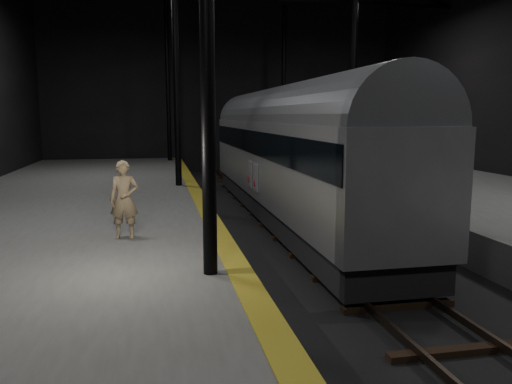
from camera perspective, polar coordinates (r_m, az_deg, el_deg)
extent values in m
plane|color=black|center=(14.25, 8.49, -7.18)|extent=(44.00, 44.00, 0.00)
cube|color=#52524F|center=(13.59, -22.94, -6.39)|extent=(9.00, 43.80, 1.00)
cube|color=olive|center=(13.27, -4.75, -3.83)|extent=(0.50, 43.80, 0.01)
cube|color=#3F3328|center=(13.98, 5.71, -6.71)|extent=(0.08, 43.00, 0.14)
cube|color=#3F3328|center=(14.46, 11.20, -6.31)|extent=(0.08, 43.00, 0.14)
cube|color=black|center=(14.24, 8.49, -6.94)|extent=(2.40, 42.00, 0.12)
cylinder|color=black|center=(21.00, -9.13, 14.41)|extent=(0.26, 0.26, 10.00)
cylinder|color=black|center=(22.65, 11.07, 13.94)|extent=(0.26, 0.26, 10.00)
cylinder|color=black|center=(32.95, -10.04, 12.29)|extent=(0.26, 0.26, 10.00)
cylinder|color=black|center=(34.03, 3.16, 12.29)|extent=(0.26, 0.26, 10.00)
cube|color=#9DA0A5|center=(18.34, 3.56, 3.80)|extent=(2.63, 18.12, 2.72)
cube|color=black|center=(18.57, 3.51, -1.45)|extent=(2.40, 17.76, 0.77)
cube|color=black|center=(18.30, 3.58, 5.78)|extent=(2.68, 17.85, 0.82)
cylinder|color=slate|center=(18.28, 3.60, 8.05)|extent=(2.57, 17.94, 2.57)
cube|color=black|center=(12.78, 10.91, -7.84)|extent=(1.63, 1.99, 0.32)
cube|color=black|center=(24.72, -0.29, 0.33)|extent=(1.63, 1.99, 0.32)
cube|color=silver|center=(17.22, 0.00, 1.67)|extent=(0.04, 0.68, 0.95)
cube|color=silver|center=(18.28, -0.68, 2.08)|extent=(0.04, 0.68, 0.95)
cylinder|color=#AB1523|center=(17.40, -0.17, 0.99)|extent=(0.03, 0.24, 0.24)
cylinder|color=#AB1523|center=(18.46, -0.83, 1.44)|extent=(0.03, 0.24, 0.24)
imported|color=tan|center=(12.15, -14.83, -0.84)|extent=(0.73, 0.53, 1.85)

